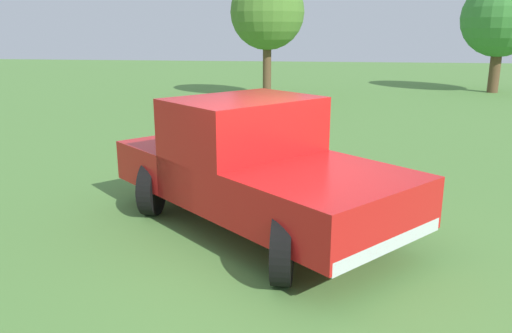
% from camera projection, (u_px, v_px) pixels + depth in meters
% --- Properties ---
extents(ground_plane, '(80.00, 80.00, 0.00)m').
position_uv_depth(ground_plane, '(283.00, 254.00, 6.40)').
color(ground_plane, '#54843D').
extents(pickup_truck, '(4.50, 4.69, 1.83)m').
position_uv_depth(pickup_truck, '(251.00, 161.00, 7.10)').
color(pickup_truck, black).
rests_on(pickup_truck, ground_plane).
extents(tree_back_left, '(3.35, 3.35, 4.90)m').
position_uv_depth(tree_back_left, '(501.00, 18.00, 22.02)').
color(tree_back_left, brown).
rests_on(tree_back_left, ground_plane).
extents(tree_side, '(2.96, 2.96, 4.89)m').
position_uv_depth(tree_side, '(267.00, 13.00, 20.23)').
color(tree_side, brown).
rests_on(tree_side, ground_plane).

